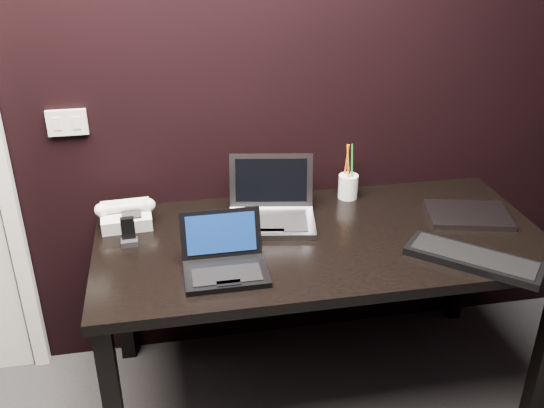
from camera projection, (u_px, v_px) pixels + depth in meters
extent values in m
plane|color=black|center=(226.00, 68.00, 2.35)|extent=(4.00, 0.00, 4.00)
cube|color=silver|center=(67.00, 123.00, 2.32)|extent=(0.15, 0.02, 0.10)
cube|color=silver|center=(57.00, 124.00, 2.31)|extent=(0.03, 0.01, 0.05)
cube|color=silver|center=(76.00, 123.00, 2.32)|extent=(0.03, 0.01, 0.05)
cube|color=black|center=(321.00, 241.00, 2.31)|extent=(1.70, 0.80, 0.04)
cube|color=black|center=(121.00, 291.00, 2.65)|extent=(0.06, 0.06, 0.70)
cube|color=black|center=(461.00, 256.00, 2.91)|extent=(0.06, 0.06, 0.70)
cube|color=black|center=(226.00, 274.00, 2.05)|extent=(0.28, 0.20, 0.02)
cube|color=black|center=(227.00, 275.00, 2.03)|extent=(0.23, 0.11, 0.00)
cube|color=black|center=(229.00, 283.00, 1.98)|extent=(0.08, 0.03, 0.00)
cube|color=black|center=(221.00, 233.00, 2.12)|extent=(0.28, 0.06, 0.16)
cube|color=#0A1F4F|center=(221.00, 233.00, 2.11)|extent=(0.24, 0.05, 0.13)
cube|color=gray|center=(272.00, 223.00, 2.37)|extent=(0.37, 0.30, 0.02)
cube|color=black|center=(272.00, 223.00, 2.34)|extent=(0.30, 0.18, 0.00)
cube|color=gray|center=(272.00, 231.00, 2.28)|extent=(0.10, 0.05, 0.00)
cube|color=#98989D|center=(271.00, 180.00, 2.45)|extent=(0.34, 0.12, 0.21)
cube|color=black|center=(271.00, 180.00, 2.45)|extent=(0.29, 0.10, 0.17)
cube|color=black|center=(473.00, 259.00, 2.13)|extent=(0.45, 0.43, 0.03)
cube|color=black|center=(474.00, 255.00, 2.12)|extent=(0.40, 0.37, 0.00)
cube|color=gray|center=(468.00, 215.00, 2.43)|extent=(0.36, 0.30, 0.02)
cube|color=silver|center=(126.00, 217.00, 2.37)|extent=(0.20, 0.19, 0.08)
cylinder|color=silver|center=(125.00, 207.00, 2.34)|extent=(0.18, 0.05, 0.04)
sphere|color=white|center=(101.00, 210.00, 2.32)|extent=(0.06, 0.06, 0.05)
sphere|color=silver|center=(149.00, 205.00, 2.36)|extent=(0.06, 0.06, 0.05)
cube|color=black|center=(131.00, 214.00, 2.32)|extent=(0.08, 0.06, 0.01)
cube|color=black|center=(128.00, 230.00, 2.23)|extent=(0.05, 0.03, 0.11)
cube|color=black|center=(130.00, 242.00, 2.24)|extent=(0.06, 0.05, 0.02)
cylinder|color=white|center=(348.00, 186.00, 2.58)|extent=(0.10, 0.10, 0.10)
cylinder|color=#EC5616|center=(347.00, 161.00, 2.54)|extent=(0.01, 0.03, 0.15)
cylinder|color=#227E25|center=(352.00, 162.00, 2.52)|extent=(0.01, 0.03, 0.15)
cylinder|color=black|center=(351.00, 161.00, 2.54)|extent=(0.01, 0.02, 0.16)
cylinder|color=#C16A12|center=(348.00, 163.00, 2.52)|extent=(0.01, 0.04, 0.15)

